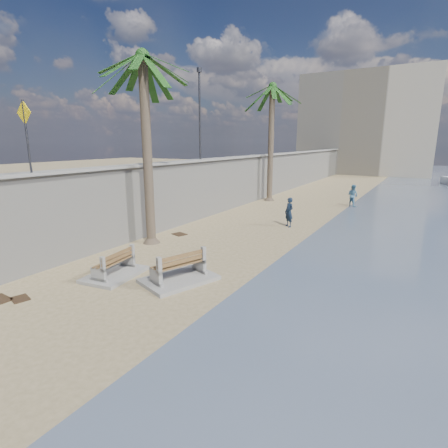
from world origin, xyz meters
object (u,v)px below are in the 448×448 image
at_px(person_a, 289,210).
at_px(bench_near, 179,269).
at_px(palm_mid, 142,59).
at_px(person_b, 353,194).
at_px(bench_far, 114,266).
at_px(palm_back, 273,88).

bearing_deg(person_a, bench_near, -59.51).
height_order(palm_mid, person_b, palm_mid).
height_order(bench_near, person_a, person_a).
relative_size(person_a, person_b, 1.06).
height_order(bench_far, palm_back, palm_back).
xyz_separation_m(bench_far, palm_back, (-1.78, 17.83, 8.15)).
xyz_separation_m(palm_mid, palm_back, (-0.07, 14.00, 0.50)).
relative_size(bench_near, person_a, 1.49).
distance_m(bench_near, bench_far, 2.39).
relative_size(palm_back, person_b, 5.38).
height_order(bench_near, bench_far, bench_near).
bearing_deg(bench_far, palm_mid, 114.17).
distance_m(bench_near, person_a, 9.40).
bearing_deg(palm_mid, palm_back, 90.27).
height_order(person_a, person_b, person_a).
relative_size(bench_far, palm_mid, 0.26).
bearing_deg(palm_back, bench_near, -76.67).
distance_m(bench_near, palm_mid, 9.09).
bearing_deg(person_a, person_b, 111.01).
relative_size(palm_mid, palm_back, 0.94).
relative_size(palm_mid, person_b, 5.08).
bearing_deg(bench_near, palm_mid, 142.68).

